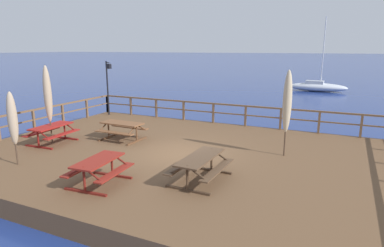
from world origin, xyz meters
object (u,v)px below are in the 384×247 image
picnic_table_front_right (122,127)px  patio_umbrella_short_mid (48,94)px  patio_umbrella_tall_mid_left (287,102)px  lamp_post_hooked (108,80)px  picnic_table_back_left (52,130)px  picnic_table_front_left (200,163)px  patio_umbrella_short_back (12,119)px  sailboat_distant (317,87)px  picnic_table_mid_centre (99,166)px

picnic_table_front_right → patio_umbrella_short_mid: 3.30m
patio_umbrella_tall_mid_left → lamp_post_hooked: size_ratio=1.00×
picnic_table_front_right → lamp_post_hooked: bearing=134.1°
picnic_table_back_left → picnic_table_front_left: size_ratio=0.90×
patio_umbrella_short_back → sailboat_distant: bearing=76.6°
picnic_table_front_left → patio_umbrella_tall_mid_left: 4.26m
picnic_table_front_right → lamp_post_hooked: size_ratio=0.59×
patio_umbrella_tall_mid_left → picnic_table_mid_centre: bearing=-131.6°
picnic_table_front_left → lamp_post_hooked: (-8.97, 6.92, 1.55)m
picnic_table_front_right → patio_umbrella_tall_mid_left: size_ratio=0.59×
patio_umbrella_tall_mid_left → sailboat_distant: size_ratio=0.41×
picnic_table_back_left → patio_umbrella_tall_mid_left: 9.64m
picnic_table_mid_centre → picnic_table_front_left: same height
patio_umbrella_short_mid → picnic_table_front_left: bearing=-8.3°
picnic_table_mid_centre → lamp_post_hooked: 10.69m
picnic_table_mid_centre → picnic_table_front_left: (2.59, 1.52, 0.01)m
picnic_table_mid_centre → lamp_post_hooked: lamp_post_hooked is taller
picnic_table_front_right → patio_umbrella_short_mid: size_ratio=0.58×
picnic_table_front_right → patio_umbrella_tall_mid_left: patio_umbrella_tall_mid_left is taller
picnic_table_back_left → patio_umbrella_short_mid: patio_umbrella_short_mid is taller
patio_umbrella_short_mid → picnic_table_back_left: bearing=-8.9°
picnic_table_back_left → sailboat_distant: size_ratio=0.25×
picnic_table_front_left → picnic_table_back_left: bearing=171.7°
patio_umbrella_short_mid → patio_umbrella_tall_mid_left: 9.56m
patio_umbrella_short_back → picnic_table_front_right: bearing=72.2°
lamp_post_hooked → picnic_table_front_left: bearing=-37.6°
picnic_table_front_right → lamp_post_hooked: (-4.00, 4.13, 1.55)m
patio_umbrella_short_mid → patio_umbrella_tall_mid_left: size_ratio=1.02×
picnic_table_front_right → patio_umbrella_short_back: patio_umbrella_short_back is taller
picnic_table_mid_centre → sailboat_distant: (3.53, 30.60, -0.64)m
picnic_table_mid_centre → patio_umbrella_short_back: bearing=177.9°
patio_umbrella_tall_mid_left → sailboat_distant: bearing=92.1°
picnic_table_back_left → picnic_table_front_right: 2.91m
picnic_table_front_right → picnic_table_mid_centre: bearing=-61.2°
sailboat_distant → patio_umbrella_short_mid: bearing=-106.5°
patio_umbrella_short_mid → patio_umbrella_tall_mid_left: patio_umbrella_short_mid is taller
picnic_table_mid_centre → sailboat_distant: sailboat_distant is taller
lamp_post_hooked → patio_umbrella_short_back: bearing=-72.2°
picnic_table_front_left → patio_umbrella_tall_mid_left: bearing=61.8°
patio_umbrella_short_mid → lamp_post_hooked: size_ratio=1.02×
picnic_table_front_left → sailboat_distant: 29.10m
picnic_table_front_right → picnic_table_front_left: same height
patio_umbrella_short_back → sailboat_distant: (7.23, 30.46, -1.71)m
patio_umbrella_short_back → lamp_post_hooked: lamp_post_hooked is taller
picnic_table_front_right → patio_umbrella_tall_mid_left: 7.05m
patio_umbrella_tall_mid_left → sailboat_distant: (-0.95, 25.55, -2.12)m
picnic_table_back_left → lamp_post_hooked: 6.27m
picnic_table_back_left → picnic_table_front_left: same height
sailboat_distant → picnic_table_back_left: bearing=-106.4°
picnic_table_front_right → sailboat_distant: bearing=77.4°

